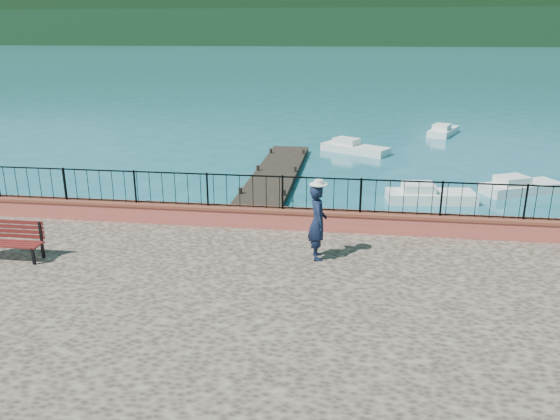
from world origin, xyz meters
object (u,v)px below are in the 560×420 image
(boat_1, at_px, (431,192))
(park_bench, at_px, (9,248))
(person, at_px, (318,222))
(boat_5, at_px, (444,129))
(boat_2, at_px, (522,184))
(boat_4, at_px, (355,146))

(boat_1, bearing_deg, park_bench, -144.43)
(person, bearing_deg, boat_5, -26.98)
(boat_2, distance_m, boat_4, 10.27)
(boat_2, xyz_separation_m, boat_5, (-1.31, 14.07, 0.00))
(boat_4, bearing_deg, boat_2, -16.45)
(boat_2, bearing_deg, boat_1, 179.10)
(boat_1, height_order, boat_4, same)
(boat_5, bearing_deg, park_bench, 174.06)
(park_bench, relative_size, person, 0.90)
(boat_1, bearing_deg, boat_4, 102.30)
(person, height_order, boat_2, person)
(boat_4, xyz_separation_m, boat_5, (5.87, 6.73, 0.00))
(boat_2, bearing_deg, boat_4, 108.28)
(park_bench, height_order, boat_5, park_bench)
(boat_5, bearing_deg, boat_2, -152.20)
(boat_4, bearing_deg, boat_1, -42.01)
(park_bench, xyz_separation_m, boat_5, (14.31, 26.42, -1.09))
(boat_1, relative_size, boat_2, 1.00)
(person, distance_m, boat_1, 10.29)
(boat_1, relative_size, boat_4, 0.90)
(park_bench, height_order, person, person)
(person, height_order, boat_1, person)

